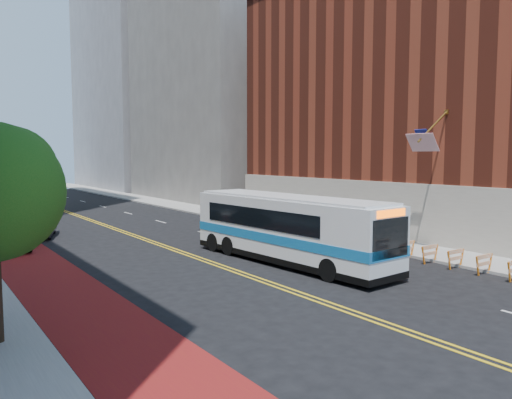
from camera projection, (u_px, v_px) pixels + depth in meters
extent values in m
plane|color=black|center=(399.00, 329.00, 16.81)|extent=(160.00, 160.00, 0.00)
cube|color=gray|center=(230.00, 215.00, 48.14)|extent=(4.00, 140.00, 0.15)
cube|color=gold|center=(105.00, 226.00, 41.20)|extent=(0.14, 140.00, 0.01)
cube|color=gold|center=(109.00, 226.00, 41.41)|extent=(0.14, 140.00, 0.01)
cube|color=silver|center=(364.00, 275.00, 24.44)|extent=(0.14, 2.20, 0.01)
cube|color=silver|center=(268.00, 249.00, 30.98)|extent=(0.14, 2.20, 0.01)
cube|color=silver|center=(205.00, 233.00, 37.51)|extent=(0.14, 2.20, 0.01)
cube|color=silver|center=(161.00, 222.00, 44.04)|extent=(0.14, 2.20, 0.01)
cube|color=silver|center=(128.00, 213.00, 50.58)|extent=(0.14, 2.20, 0.01)
cube|color=silver|center=(103.00, 207.00, 57.11)|extent=(0.14, 2.20, 0.01)
cube|color=silver|center=(83.00, 201.00, 63.64)|extent=(0.14, 2.20, 0.01)
cube|color=silver|center=(66.00, 197.00, 70.18)|extent=(0.14, 2.20, 0.01)
cube|color=silver|center=(53.00, 194.00, 76.71)|extent=(0.14, 2.20, 0.01)
cube|color=silver|center=(41.00, 191.00, 83.24)|extent=(0.14, 2.20, 0.01)
cube|color=silver|center=(32.00, 188.00, 89.78)|extent=(0.14, 2.20, 0.01)
cube|color=maroon|center=(464.00, 88.00, 38.19)|extent=(16.00, 36.00, 22.00)
cube|color=#9E9384|center=(393.00, 211.00, 34.44)|extent=(0.50, 36.00, 4.00)
cube|color=black|center=(474.00, 235.00, 29.68)|extent=(0.35, 2.80, 2.20)
cube|color=black|center=(382.00, 222.00, 35.40)|extent=(0.35, 2.80, 2.20)
cube|color=black|center=(316.00, 213.00, 41.11)|extent=(0.35, 2.80, 2.20)
cube|color=#A57F33|center=(447.00, 112.00, 30.61)|extent=(0.25, 0.25, 0.25)
cylinder|color=#A57F33|center=(433.00, 126.00, 29.92)|extent=(2.85, 0.12, 2.05)
cube|color=#B21419|center=(422.00, 142.00, 29.43)|extent=(0.75, 1.90, 1.05)
cube|color=navy|center=(422.00, 134.00, 30.07)|extent=(0.39, 0.85, 0.52)
cube|color=slate|center=(228.00, 50.00, 67.37)|extent=(18.00, 26.00, 40.00)
cube|color=gray|center=(147.00, 38.00, 91.78)|extent=(20.00, 28.00, 55.00)
cube|color=orange|center=(509.00, 272.00, 22.82)|extent=(0.32, 0.06, 0.99)
cube|color=orange|center=(478.00, 266.00, 24.09)|extent=(0.32, 0.06, 0.99)
cube|color=orange|center=(490.00, 263.00, 24.72)|extent=(0.32, 0.06, 0.99)
cube|color=orange|center=(484.00, 257.00, 24.37)|extent=(1.25, 0.05, 0.22)
cube|color=orange|center=(484.00, 264.00, 24.40)|extent=(1.25, 0.05, 0.18)
cube|color=orange|center=(449.00, 261.00, 25.35)|extent=(0.32, 0.06, 0.99)
cube|color=orange|center=(462.00, 258.00, 25.98)|extent=(0.32, 0.06, 0.99)
cube|color=orange|center=(456.00, 252.00, 25.63)|extent=(1.25, 0.05, 0.22)
cube|color=orange|center=(456.00, 258.00, 25.66)|extent=(1.25, 0.05, 0.18)
cube|color=orange|center=(423.00, 256.00, 26.62)|extent=(0.32, 0.06, 0.99)
cube|color=orange|center=(436.00, 253.00, 27.25)|extent=(0.32, 0.06, 0.99)
cube|color=orange|center=(430.00, 247.00, 26.90)|extent=(1.25, 0.05, 0.22)
cube|color=orange|center=(430.00, 253.00, 26.93)|extent=(1.25, 0.05, 0.18)
cube|color=orange|center=(400.00, 251.00, 27.89)|extent=(0.32, 0.06, 0.99)
cube|color=orange|center=(412.00, 249.00, 28.51)|extent=(0.32, 0.06, 0.99)
cube|color=orange|center=(406.00, 243.00, 28.16)|extent=(1.25, 0.05, 0.22)
cube|color=orange|center=(406.00, 249.00, 28.19)|extent=(1.25, 0.05, 0.18)
cube|color=orange|center=(378.00, 247.00, 29.15)|extent=(0.32, 0.06, 0.99)
cube|color=orange|center=(391.00, 245.00, 29.78)|extent=(0.32, 0.06, 0.99)
cube|color=orange|center=(385.00, 239.00, 29.43)|extent=(1.25, 0.05, 0.22)
cube|color=orange|center=(385.00, 245.00, 29.46)|extent=(1.25, 0.05, 0.18)
sphere|color=#104B10|center=(11.00, 171.00, 15.46)|extent=(2.80, 2.80, 2.80)
cube|color=silver|center=(288.00, 227.00, 27.01)|extent=(3.76, 13.40, 3.14)
cube|color=#1568AB|center=(288.00, 236.00, 27.05)|extent=(3.80, 13.45, 0.50)
cube|color=black|center=(278.00, 216.00, 27.65)|extent=(3.54, 9.44, 1.05)
cube|color=black|center=(390.00, 238.00, 21.87)|extent=(2.53, 0.28, 1.77)
cube|color=black|center=(219.00, 209.00, 32.08)|extent=(2.30, 0.26, 1.10)
cube|color=#FF5905|center=(391.00, 213.00, 21.77)|extent=(2.01, 0.22, 0.33)
cube|color=silver|center=(289.00, 197.00, 26.87)|extent=(3.57, 12.73, 0.13)
cube|color=black|center=(288.00, 256.00, 27.15)|extent=(3.79, 13.44, 0.33)
cylinder|color=black|center=(329.00, 270.00, 23.03)|extent=(0.40, 1.12, 1.10)
cylinder|color=black|center=(366.00, 262.00, 24.65)|extent=(0.40, 1.12, 1.10)
cylinder|color=black|center=(229.00, 246.00, 29.20)|extent=(0.40, 1.12, 1.10)
cylinder|color=black|center=(263.00, 241.00, 30.82)|extent=(0.40, 1.12, 1.10)
cylinder|color=black|center=(214.00, 242.00, 30.43)|extent=(0.40, 1.12, 1.10)
cylinder|color=black|center=(248.00, 238.00, 32.06)|extent=(0.40, 1.12, 1.10)
imported|color=black|center=(13.00, 239.00, 30.67)|extent=(1.70, 4.11, 1.39)
imported|color=black|center=(41.00, 226.00, 35.80)|extent=(3.01, 4.93, 1.54)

